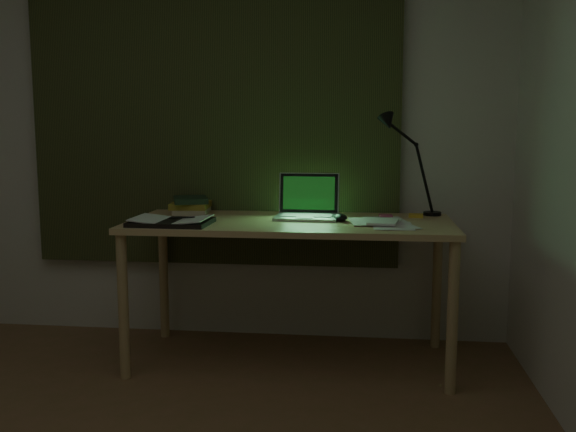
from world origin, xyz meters
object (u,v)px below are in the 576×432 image
object	(u,v)px
loose_papers	(373,222)
desk_lamp	(434,168)
open_textbook	(171,221)
laptop	(306,197)
desk	(291,292)
book_stack	(192,205)

from	to	relation	value
loose_papers	desk_lamp	distance (m)	0.55
open_textbook	laptop	bearing A→B (deg)	23.75
open_textbook	desk_lamp	bearing A→B (deg)	21.66
open_textbook	loose_papers	size ratio (longest dim) A/B	1.16
laptop	loose_papers	world-z (taller)	laptop
desk	loose_papers	world-z (taller)	loose_papers
desk	laptop	size ratio (longest dim) A/B	4.53
open_textbook	loose_papers	world-z (taller)	open_textbook
loose_papers	desk_lamp	xyz separation A→B (m)	(0.33, 0.36, 0.26)
book_stack	desk_lamp	size ratio (longest dim) A/B	0.46
desk	open_textbook	size ratio (longest dim) A/B	4.29
book_stack	desk_lamp	bearing A→B (deg)	3.18
book_stack	desk	bearing A→B (deg)	-20.44
desk	book_stack	xyz separation A→B (m)	(-0.60, 0.22, 0.44)
loose_papers	book_stack	bearing A→B (deg)	164.62
desk	loose_papers	size ratio (longest dim) A/B	4.99
desk	laptop	world-z (taller)	laptop
desk	loose_papers	bearing A→B (deg)	-8.04
open_textbook	desk_lamp	distance (m)	1.47
desk	book_stack	world-z (taller)	book_stack
desk	book_stack	distance (m)	0.77
book_stack	loose_papers	bearing A→B (deg)	-15.38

